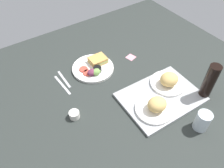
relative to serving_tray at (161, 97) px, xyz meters
The scene contains 11 objects.
ground_plane 30.40cm from the serving_tray, 55.31° to the right, with size 190.00×150.00×3.00cm, color #282D2B.
serving_tray is the anchor object (origin of this frame).
bread_plate_near 11.34cm from the serving_tray, 154.72° to the right, with size 21.23×21.23×9.11cm.
bread_plate_far 11.66cm from the serving_tray, 29.70° to the left, with size 20.54×20.54×8.77cm.
plate_with_salad 47.01cm from the serving_tray, 65.81° to the right, with size 27.12×27.12×5.40cm.
drinking_glass 26.45cm from the serving_tray, 97.23° to the left, with size 7.34×7.34×11.04cm, color silver.
soda_bottle 27.53cm from the serving_tray, 150.44° to the left, with size 6.40×6.40×22.90cm, color black.
espresso_cup 50.12cm from the serving_tray, 18.69° to the right, with size 5.60×5.60×4.00cm, color silver.
fork 60.38cm from the serving_tray, 48.60° to the right, with size 17.00×1.40×0.50cm, color #B7B7BC.
knife 59.56cm from the serving_tray, 43.89° to the right, with size 19.00×1.40×0.50cm, color #B7B7BC.
sticky_note 39.89cm from the serving_tray, 101.82° to the right, with size 5.60×5.60×0.12cm, color pink.
Camera 1 is at (51.61, 76.51, 97.74)cm, focal length 35.02 mm.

